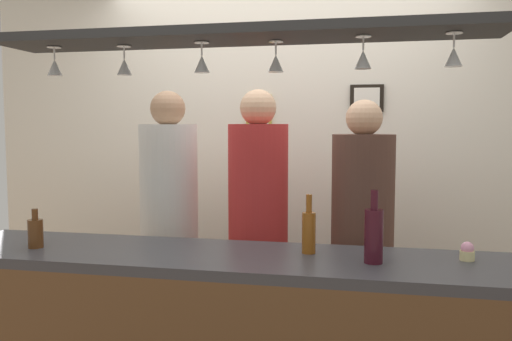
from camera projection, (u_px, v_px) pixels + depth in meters
back_wall at (285, 160)px, 3.66m from camera, size 4.40×0.06×2.60m
bar_counter at (226, 338)px, 2.15m from camera, size 2.70×0.55×0.98m
overhead_glass_rack at (237, 36)px, 2.24m from camera, size 2.20×0.36×0.04m
hanging_wineglass_far_left at (55, 67)px, 2.42m from camera, size 0.07×0.07×0.13m
hanging_wineglass_left at (124, 66)px, 2.39m from camera, size 0.07×0.07×0.13m
hanging_wineglass_center_left at (202, 63)px, 2.29m from camera, size 0.07×0.07×0.13m
hanging_wineglass_center at (276, 62)px, 2.26m from camera, size 0.07×0.07×0.13m
hanging_wineglass_center_right at (363, 58)px, 2.13m from camera, size 0.07×0.07×0.13m
hanging_wineglass_right at (454, 56)px, 2.05m from camera, size 0.07×0.07×0.13m
person_left_white_patterned_shirt at (169, 208)px, 3.08m from camera, size 0.34×0.34×1.74m
person_middle_red_shirt at (258, 211)px, 2.97m from camera, size 0.34×0.34×1.74m
person_right_brown_shirt at (362, 222)px, 2.85m from camera, size 0.34×0.34×1.68m
bottle_beer_brown_stubby at (36, 232)px, 2.38m from camera, size 0.07×0.07×0.18m
bottle_beer_amber_tall at (309, 231)px, 2.28m from camera, size 0.06×0.06×0.26m
bottle_wine_dark_red at (374, 234)px, 2.11m from camera, size 0.08×0.08×0.30m
cupcake at (467, 252)px, 2.16m from camera, size 0.06×0.06×0.08m
picture_frame_upper_small at (367, 98)px, 3.47m from camera, size 0.22×0.02×0.18m
picture_frame_crest at (259, 114)px, 3.62m from camera, size 0.18×0.02×0.26m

